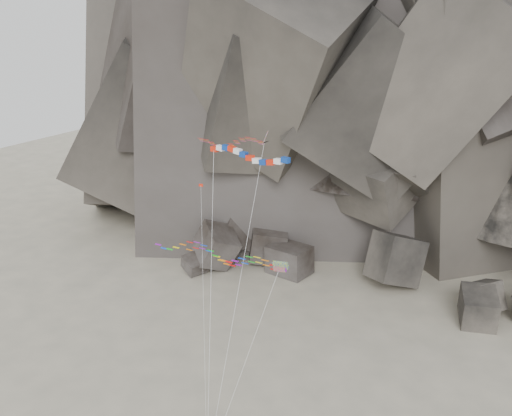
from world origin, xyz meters
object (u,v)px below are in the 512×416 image
at_px(banner_kite, 247,157).
at_px(pennant_kite, 202,263).
at_px(delta_kite, 227,142).
at_px(parafoil_kite, 211,252).

xyz_separation_m(banner_kite, pennant_kite, (-5.00, 0.00, -11.26)).
xyz_separation_m(delta_kite, banner_kite, (5.35, -6.61, 0.28)).
xyz_separation_m(delta_kite, parafoil_kite, (1.67, -7.22, -9.38)).
relative_size(banner_kite, parafoil_kite, 1.54).
relative_size(parafoil_kite, pennant_kite, 0.80).
relative_size(delta_kite, banner_kite, 1.02).
distance_m(parafoil_kite, pennant_kite, 2.16).
xyz_separation_m(delta_kite, pennant_kite, (0.35, -6.61, -10.98)).
bearing_deg(parafoil_kite, pennant_kite, 161.26).
xyz_separation_m(parafoil_kite, pennant_kite, (-1.32, 0.61, -1.60)).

